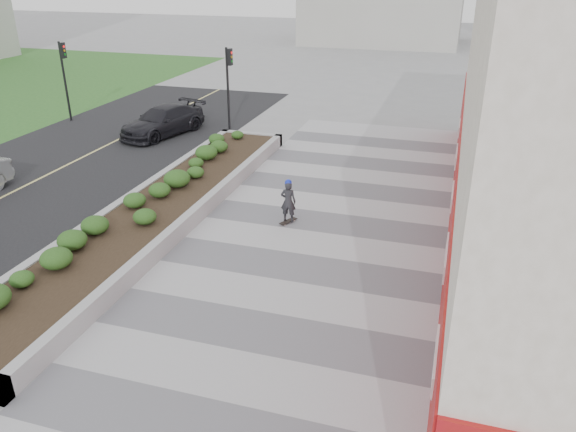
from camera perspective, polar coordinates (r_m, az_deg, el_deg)
name	(u,v)px	position (r m, az deg, el deg)	size (l,w,h in m)	color
ground	(233,382)	(12.22, -5.59, -16.43)	(160.00, 160.00, 0.00)	gray
walkway	(278,305)	(14.45, -1.06, -9.01)	(8.00, 36.00, 0.01)	#A8A8AD
building	(574,115)	(18.16, 27.06, 9.09)	(6.04, 24.08, 8.00)	beige
planter	(160,205)	(19.54, -12.86, 1.05)	(3.00, 18.00, 0.90)	#9E9EA0
street	(6,196)	(23.48, -26.76, 1.87)	(10.00, 40.00, 0.00)	black
traffic_signal_near	(229,77)	(28.67, -6.03, 13.82)	(0.33, 0.28, 4.20)	black
traffic_signal_far	(64,70)	(32.92, -21.78, 13.65)	(0.33, 0.28, 4.20)	black
manhole_cover	(297,308)	(14.33, 0.87, -9.34)	(0.44, 0.44, 0.01)	#595654
skateboarder	(288,201)	(18.46, 0.02, 1.52)	(0.53, 0.74, 1.55)	beige
car_dark	(163,121)	(29.15, -12.61, 9.40)	(1.97, 4.85, 1.41)	black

